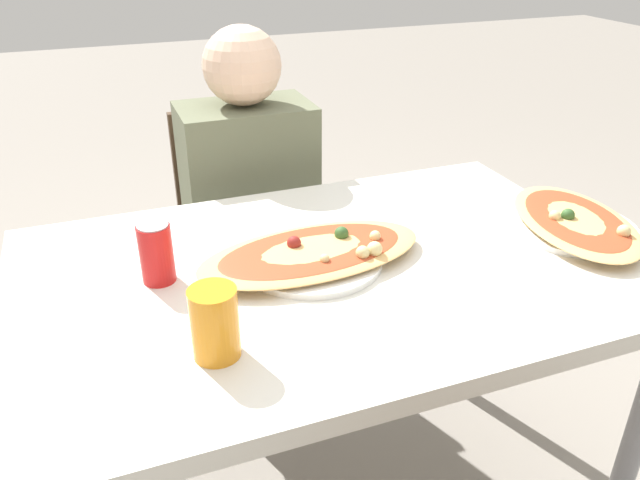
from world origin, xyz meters
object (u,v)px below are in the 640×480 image
at_px(person_seated, 250,190).
at_px(pizza_second, 575,223).
at_px(chair_far_seated, 244,231).
at_px(pizza_main, 313,254).
at_px(soda_can, 156,253).
at_px(drink_glass, 215,323).
at_px(dining_table, 326,297).

xyz_separation_m(person_seated, pizza_second, (0.60, -0.68, 0.10)).
height_order(chair_far_seated, pizza_second, chair_far_seated).
bearing_deg(pizza_main, person_seated, 88.13).
bearing_deg(person_seated, soda_can, 59.47).
distance_m(chair_far_seated, person_seated, 0.22).
height_order(person_seated, pizza_second, person_seated).
bearing_deg(person_seated, pizza_main, 88.13).
distance_m(chair_far_seated, drink_glass, 1.05).
height_order(dining_table, chair_far_seated, chair_far_seated).
xyz_separation_m(person_seated, soda_can, (-0.33, -0.56, 0.14)).
bearing_deg(soda_can, chair_far_seated, 63.86).
xyz_separation_m(soda_can, pizza_second, (0.93, -0.12, -0.04)).
distance_m(pizza_main, soda_can, 0.32).
relative_size(person_seated, pizza_second, 2.56).
bearing_deg(pizza_second, dining_table, 175.31).
xyz_separation_m(person_seated, drink_glass, (-0.28, -0.84, 0.14)).
bearing_deg(chair_far_seated, soda_can, 63.86).
distance_m(dining_table, chair_far_seated, 0.77).
bearing_deg(pizza_main, chair_far_seated, 88.42).
bearing_deg(soda_can, pizza_second, -7.07).
bearing_deg(person_seated, dining_table, 90.13).
bearing_deg(soda_can, dining_table, -11.25).
bearing_deg(dining_table, chair_far_seated, 90.11).
height_order(dining_table, drink_glass, drink_glass).
height_order(chair_far_seated, drink_glass, drink_glass).
distance_m(chair_far_seated, pizza_main, 0.78).
bearing_deg(dining_table, person_seated, 90.13).
xyz_separation_m(drink_glass, pizza_second, (0.87, 0.16, -0.04)).
bearing_deg(drink_glass, chair_far_seated, 73.86).
relative_size(dining_table, person_seated, 1.10).
bearing_deg(person_seated, pizza_second, 131.39).
height_order(person_seated, drink_glass, person_seated).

